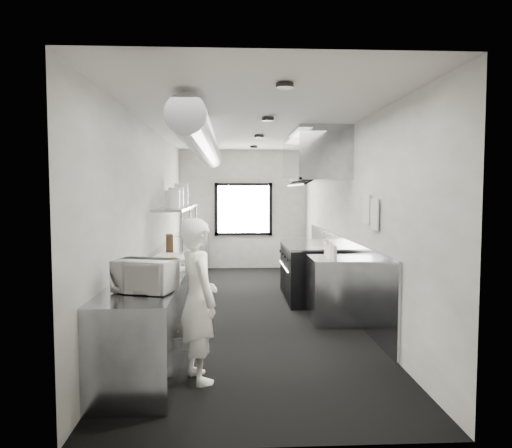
{
  "coord_description": "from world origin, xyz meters",
  "views": [
    {
      "loc": [
        -0.27,
        -7.3,
        1.84
      ],
      "look_at": [
        0.09,
        -0.2,
        1.34
      ],
      "focal_mm": 33.6,
      "sensor_mm": 36.0,
      "label": 1
    }
  ],
  "objects": [
    {
      "name": "newspaper",
      "position": [
        -1.03,
        -1.6,
        0.91
      ],
      "size": [
        0.4,
        0.48,
        0.01
      ],
      "primitive_type": "cube",
      "rotation": [
        0.0,
        0.0,
        -0.13
      ],
      "color": "silver",
      "rests_on": "prep_counter"
    },
    {
      "name": "deli_tub_b",
      "position": [
        -1.27,
        -2.36,
        0.95
      ],
      "size": [
        0.19,
        0.19,
        0.1
      ],
      "primitive_type": "cylinder",
      "rotation": [
        0.0,
        0.0,
        0.36
      ],
      "color": "beige",
      "rests_on": "prep_counter"
    },
    {
      "name": "wall_front",
      "position": [
        0.0,
        -4.0,
        1.4
      ],
      "size": [
        3.0,
        0.02,
        2.8
      ],
      "primitive_type": "cube",
      "color": "silver",
      "rests_on": "floor"
    },
    {
      "name": "knife_block",
      "position": [
        -1.28,
        0.42,
        1.02
      ],
      "size": [
        0.14,
        0.23,
        0.23
      ],
      "primitive_type": "cube",
      "rotation": [
        0.0,
        0.0,
        0.21
      ],
      "color": "#4D341B",
      "rests_on": "prep_counter"
    },
    {
      "name": "squeeze_bottle_e",
      "position": [
        1.11,
        -0.42,
        0.99
      ],
      "size": [
        0.07,
        0.07,
        0.18
      ],
      "primitive_type": "cylinder",
      "rotation": [
        0.0,
        0.0,
        0.19
      ],
      "color": "white",
      "rests_on": "bottle_station"
    },
    {
      "name": "floor",
      "position": [
        0.0,
        0.0,
        0.0
      ],
      "size": [
        3.0,
        8.0,
        0.01
      ],
      "primitive_type": "cube",
      "color": "black",
      "rests_on": "ground"
    },
    {
      "name": "exhaust_hood",
      "position": [
        1.1,
        0.7,
        2.39
      ],
      "size": [
        0.81,
        2.2,
        0.88
      ],
      "color": "gray",
      "rests_on": "ceiling"
    },
    {
      "name": "squeeze_bottle_d",
      "position": [
        1.09,
        -0.51,
        1.0
      ],
      "size": [
        0.07,
        0.07,
        0.2
      ],
      "primitive_type": "cylinder",
      "rotation": [
        0.0,
        0.0,
        0.09
      ],
      "color": "white",
      "rests_on": "bottle_station"
    },
    {
      "name": "ceiling",
      "position": [
        0.0,
        0.0,
        2.8
      ],
      "size": [
        3.0,
        8.0,
        0.01
      ],
      "primitive_type": "cube",
      "color": "beige",
      "rests_on": "wall_back"
    },
    {
      "name": "squeeze_bottle_a",
      "position": [
        1.1,
        -1.0,
        1.0
      ],
      "size": [
        0.07,
        0.07,
        0.2
      ],
      "primitive_type": "cylinder",
      "rotation": [
        0.0,
        0.0,
        0.16
      ],
      "color": "white",
      "rests_on": "bottle_station"
    },
    {
      "name": "wall_right",
      "position": [
        1.5,
        0.0,
        1.4
      ],
      "size": [
        0.02,
        8.0,
        2.8
      ],
      "primitive_type": "cube",
      "color": "silver",
      "rests_on": "floor"
    },
    {
      "name": "squeeze_bottle_b",
      "position": [
        1.09,
        -0.8,
        1.0
      ],
      "size": [
        0.08,
        0.08,
        0.2
      ],
      "primitive_type": "cylinder",
      "rotation": [
        0.0,
        0.0,
        0.28
      ],
      "color": "white",
      "rests_on": "bottle_station"
    },
    {
      "name": "service_window",
      "position": [
        0.0,
        3.96,
        1.4
      ],
      "size": [
        1.36,
        0.05,
        1.25
      ],
      "color": "white",
      "rests_on": "wall_back"
    },
    {
      "name": "notice_sheet_a",
      "position": [
        1.47,
        -1.2,
        1.6
      ],
      "size": [
        0.02,
        0.28,
        0.38
      ],
      "primitive_type": "cube",
      "color": "silver",
      "rests_on": "wall_right"
    },
    {
      "name": "bottle_station",
      "position": [
        1.15,
        -0.7,
        0.45
      ],
      "size": [
        0.65,
        0.8,
        0.9
      ],
      "primitive_type": "cube",
      "color": "gray",
      "rests_on": "floor"
    },
    {
      "name": "squeeze_bottle_c",
      "position": [
        1.08,
        -0.72,
        0.99
      ],
      "size": [
        0.07,
        0.07,
        0.17
      ],
      "primitive_type": "cylinder",
      "rotation": [
        0.0,
        0.0,
        0.28
      ],
      "color": "white",
      "rests_on": "bottle_station"
    },
    {
      "name": "deli_tub_a",
      "position": [
        -1.33,
        -2.79,
        0.95
      ],
      "size": [
        0.15,
        0.15,
        0.09
      ],
      "primitive_type": "cylinder",
      "rotation": [
        0.0,
        0.0,
        -0.27
      ],
      "color": "beige",
      "rests_on": "prep_counter"
    },
    {
      "name": "small_plate",
      "position": [
        -1.02,
        -1.17,
        0.91
      ],
      "size": [
        0.23,
        0.23,
        0.02
      ],
      "primitive_type": "cylinder",
      "rotation": [
        0.0,
        0.0,
        0.36
      ],
      "color": "silver",
      "rests_on": "prep_counter"
    },
    {
      "name": "notice_sheet_b",
      "position": [
        1.47,
        -1.55,
        1.55
      ],
      "size": [
        0.02,
        0.28,
        0.38
      ],
      "primitive_type": "cube",
      "color": "silver",
      "rests_on": "wall_right"
    },
    {
      "name": "microwave",
      "position": [
        -1.08,
        -2.85,
        1.05
      ],
      "size": [
        0.59,
        0.51,
        0.3
      ],
      "primitive_type": "imported",
      "rotation": [
        0.0,
        0.0,
        -0.3
      ],
      "color": "silver",
      "rests_on": "prep_counter"
    },
    {
      "name": "line_cook",
      "position": [
        -0.6,
        -2.73,
        0.79
      ],
      "size": [
        0.58,
        0.68,
        1.58
      ],
      "primitive_type": "imported",
      "rotation": [
        0.0,
        0.0,
        2.0
      ],
      "color": "white",
      "rests_on": "floor"
    },
    {
      "name": "wall_back",
      "position": [
        0.0,
        4.0,
        1.4
      ],
      "size": [
        3.0,
        0.02,
        2.8
      ],
      "primitive_type": "cube",
      "color": "silver",
      "rests_on": "floor"
    },
    {
      "name": "plate_stack_a",
      "position": [
        -1.19,
        0.16,
        1.71
      ],
      "size": [
        0.31,
        0.31,
        0.28
      ],
      "primitive_type": "cylinder",
      "rotation": [
        0.0,
        0.0,
        -0.4
      ],
      "color": "silver",
      "rests_on": "pass_shelf"
    },
    {
      "name": "wall_left",
      "position": [
        -1.5,
        0.0,
        1.4
      ],
      "size": [
        0.02,
        8.0,
        2.8
      ],
      "primitive_type": "cube",
      "color": "silver",
      "rests_on": "floor"
    },
    {
      "name": "plate_stack_d",
      "position": [
        -1.22,
        1.72,
        1.77
      ],
      "size": [
        0.31,
        0.31,
        0.4
      ],
      "primitive_type": "cylinder",
      "rotation": [
        0.0,
        0.0,
        -0.19
      ],
      "color": "silver",
      "rests_on": "pass_shelf"
    },
    {
      "name": "wall_cladding",
      "position": [
        1.48,
        0.3,
        0.55
      ],
      "size": [
        0.03,
        5.5,
        1.1
      ],
      "primitive_type": "cube",
      "color": "gray",
      "rests_on": "wall_right"
    },
    {
      "name": "pastry",
      "position": [
        -1.02,
        -1.17,
        0.96
      ],
      "size": [
        0.09,
        0.09,
        0.09
      ],
      "primitive_type": "sphere",
      "color": "tan",
      "rests_on": "small_plate"
    },
    {
      "name": "prep_counter",
      "position": [
        -1.15,
        -0.5,
        0.45
      ],
      "size": [
        0.7,
        6.0,
        0.9
      ],
      "primitive_type": "cube",
      "color": "gray",
      "rests_on": "floor"
    },
    {
      "name": "plate_stack_b",
      "position": [
        -1.2,
        0.68,
        1.73
      ],
      "size": [
        0.28,
        0.28,
        0.32
      ],
      "primitive_type": "cylinder",
      "rotation": [
        0.0,
        0.0,
        -0.15
      ],
      "color": "silver",
      "rests_on": "pass_shelf"
    },
    {
      "name": "hvac_duct",
      "position": [
        -0.7,
        0.4,
        2.55
      ],
      "size": [
        0.4,
        6.4,
        0.4
      ],
      "primitive_type": "cylinder",
      "rotation": [
        1.57,
        0.0,
        0.0
      ],
      "color": "gray",
      "rests_on": "ceiling"
    },
    {
      "name": "pass_shelf",
      "position": [
        -1.19,
        1.0,
        1.54
      ],
      "size": [
        0.45,
        3.0,
        0.68
      ],
      "color": "gray",
      "rests_on": "prep_counter"
    },
    {
      "name": "range",
      "position": [
        1.04,
        0.7,
        0.47
      ],
      "size": [
        0.88,
        1.6,
        0.94
      ],
      "color": "black",
      "rests_on": "floor"
    },
    {
      "name": "far_work_table",
      "position": [
        -1.15,
        3.2,
        0.45
      ],
      "size": [
        0.7,
        1.2,
        0.9
      ],
      "primitive_type": "cube",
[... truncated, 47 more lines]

